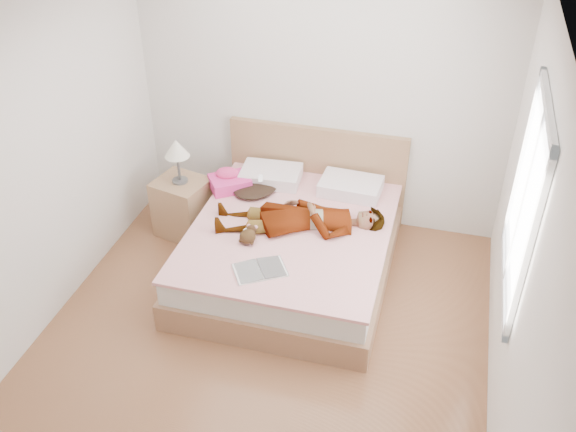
# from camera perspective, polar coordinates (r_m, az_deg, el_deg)

# --- Properties ---
(ground) EXTENTS (4.00, 4.00, 0.00)m
(ground) POSITION_cam_1_polar(r_m,az_deg,el_deg) (5.35, -2.46, -11.23)
(ground) COLOR #55301A
(ground) RESTS_ON ground
(woman) EXTENTS (1.62, 0.94, 0.21)m
(woman) POSITION_cam_1_polar(r_m,az_deg,el_deg) (5.69, 1.16, 0.15)
(woman) COLOR white
(woman) RESTS_ON bed
(hair) EXTENTS (0.53, 0.60, 0.08)m
(hair) POSITION_cam_1_polar(r_m,az_deg,el_deg) (6.22, -2.91, 2.68)
(hair) COLOR black
(hair) RESTS_ON bed
(phone) EXTENTS (0.06, 0.09, 0.05)m
(phone) POSITION_cam_1_polar(r_m,az_deg,el_deg) (6.10, -2.46, 3.35)
(phone) COLOR silver
(phone) RESTS_ON bed
(room_shell) EXTENTS (4.00, 4.00, 4.00)m
(room_shell) POSITION_cam_1_polar(r_m,az_deg,el_deg) (4.52, 20.27, 1.18)
(room_shell) COLOR white
(room_shell) RESTS_ON ground
(bed) EXTENTS (1.80, 2.08, 1.00)m
(bed) POSITION_cam_1_polar(r_m,az_deg,el_deg) (5.91, 0.47, -2.41)
(bed) COLOR brown
(bed) RESTS_ON ground
(towel) EXTENTS (0.48, 0.46, 0.20)m
(towel) POSITION_cam_1_polar(r_m,az_deg,el_deg) (6.25, -5.25, 3.16)
(towel) COLOR #F6429D
(towel) RESTS_ON bed
(magazine) EXTENTS (0.50, 0.45, 0.02)m
(magazine) POSITION_cam_1_polar(r_m,az_deg,el_deg) (5.22, -2.51, -4.80)
(magazine) COLOR white
(magazine) RESTS_ON bed
(coffee_mug) EXTENTS (0.11, 0.08, 0.09)m
(coffee_mug) POSITION_cam_1_polar(r_m,az_deg,el_deg) (5.56, -3.56, -1.63)
(coffee_mug) COLOR white
(coffee_mug) RESTS_ON bed
(plush_toy) EXTENTS (0.15, 0.22, 0.12)m
(plush_toy) POSITION_cam_1_polar(r_m,az_deg,el_deg) (5.51, -3.54, -1.72)
(plush_toy) COLOR black
(plush_toy) RESTS_ON bed
(nightstand) EXTENTS (0.57, 0.53, 1.05)m
(nightstand) POSITION_cam_1_polar(r_m,az_deg,el_deg) (6.42, -9.35, 1.16)
(nightstand) COLOR brown
(nightstand) RESTS_ON ground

